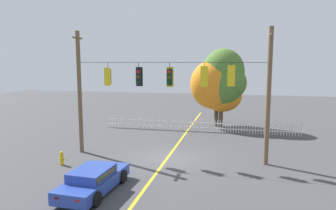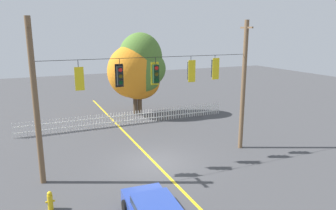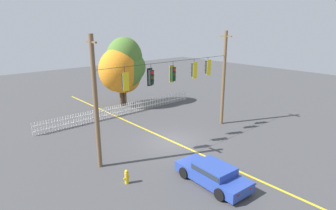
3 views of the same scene
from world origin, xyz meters
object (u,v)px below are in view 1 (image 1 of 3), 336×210
object	(u,v)px
fire_hydrant	(62,158)
autumn_maple_mid	(224,80)
autumn_maple_near_fence	(217,87)
parked_car	(93,179)
traffic_signal_westbound_side	(139,77)
traffic_signal_northbound_primary	(170,77)
traffic_signal_eastbound_side	(108,77)
traffic_signal_southbound_primary	(204,76)
traffic_signal_northbound_secondary	(231,76)

from	to	relation	value
fire_hydrant	autumn_maple_mid	bearing A→B (deg)	56.46
autumn_maple_near_fence	parked_car	xyz separation A→B (m)	(-4.55, -16.16, -3.04)
traffic_signal_westbound_side	traffic_signal_northbound_primary	world-z (taller)	same
traffic_signal_eastbound_side	fire_hydrant	bearing A→B (deg)	-124.69
traffic_signal_southbound_primary	autumn_maple_mid	size ratio (longest dim) A/B	0.20
parked_car	traffic_signal_eastbound_side	bearing A→B (deg)	105.97
parked_car	fire_hydrant	size ratio (longest dim) A/B	5.41
traffic_signal_northbound_primary	parked_car	world-z (taller)	traffic_signal_northbound_primary
traffic_signal_northbound_secondary	autumn_maple_near_fence	world-z (taller)	autumn_maple_near_fence
traffic_signal_westbound_side	autumn_maple_near_fence	xyz separation A→B (m)	(4.18, 10.38, -1.39)
traffic_signal_northbound_primary	traffic_signal_northbound_secondary	distance (m)	3.65
traffic_signal_northbound_primary	parked_car	bearing A→B (deg)	-111.80
traffic_signal_southbound_primary	traffic_signal_northbound_secondary	bearing A→B (deg)	-0.00
traffic_signal_westbound_side	autumn_maple_near_fence	distance (m)	11.27
traffic_signal_northbound_primary	autumn_maple_mid	xyz separation A→B (m)	(2.78, 10.28, -0.69)
autumn_maple_near_fence	fire_hydrant	world-z (taller)	autumn_maple_near_fence
traffic_signal_northbound_secondary	parked_car	size ratio (longest dim) A/B	0.31
traffic_signal_northbound_primary	autumn_maple_mid	size ratio (longest dim) A/B	0.21
traffic_signal_northbound_primary	traffic_signal_southbound_primary	bearing A→B (deg)	-0.53
autumn_maple_mid	parked_car	world-z (taller)	autumn_maple_mid
traffic_signal_northbound_primary	fire_hydrant	xyz separation A→B (m)	(-5.82, -2.70, -4.64)
traffic_signal_northbound_primary	autumn_maple_mid	distance (m)	10.67
traffic_signal_eastbound_side	traffic_signal_southbound_primary	distance (m)	6.06
traffic_signal_northbound_secondary	parked_car	bearing A→B (deg)	-135.97
traffic_signal_northbound_secondary	traffic_signal_southbound_primary	bearing A→B (deg)	180.00
fire_hydrant	autumn_maple_near_fence	bearing A→B (deg)	58.37
traffic_signal_eastbound_side	traffic_signal_northbound_primary	bearing A→B (deg)	0.27
traffic_signal_southbound_primary	parked_car	bearing A→B (deg)	-127.44
autumn_maple_mid	parked_car	size ratio (longest dim) A/B	1.63
traffic_signal_northbound_secondary	autumn_maple_near_fence	size ratio (longest dim) A/B	0.22
traffic_signal_eastbound_side	traffic_signal_northbound_primary	world-z (taller)	same
traffic_signal_northbound_primary	traffic_signal_westbound_side	bearing A→B (deg)	-179.99
traffic_signal_eastbound_side	traffic_signal_northbound_primary	xyz separation A→B (m)	(3.96, 0.02, 0.01)
traffic_signal_northbound_primary	autumn_maple_near_fence	world-z (taller)	autumn_maple_near_fence
traffic_signal_eastbound_side	traffic_signal_southbound_primary	world-z (taller)	same
traffic_signal_westbound_side	autumn_maple_mid	xyz separation A→B (m)	(4.73, 10.28, -0.69)
traffic_signal_northbound_secondary	fire_hydrant	distance (m)	10.93
traffic_signal_westbound_side	traffic_signal_eastbound_side	bearing A→B (deg)	-179.47
traffic_signal_eastbound_side	fire_hydrant	xyz separation A→B (m)	(-1.86, -2.68, -4.63)
autumn_maple_near_fence	fire_hydrant	size ratio (longest dim) A/B	7.58
traffic_signal_eastbound_side	parked_car	distance (m)	7.45
traffic_signal_southbound_primary	traffic_signal_northbound_secondary	distance (m)	1.55
traffic_signal_southbound_primary	traffic_signal_northbound_primary	bearing A→B (deg)	179.47
traffic_signal_westbound_side	traffic_signal_northbound_secondary	xyz separation A→B (m)	(5.60, -0.02, 0.11)
traffic_signal_northbound_primary	fire_hydrant	world-z (taller)	traffic_signal_northbound_primary
autumn_maple_near_fence	autumn_maple_mid	world-z (taller)	autumn_maple_mid
traffic_signal_eastbound_side	traffic_signal_westbound_side	world-z (taller)	same
traffic_signal_westbound_side	parked_car	xyz separation A→B (m)	(-0.37, -5.79, -4.44)
traffic_signal_westbound_side	traffic_signal_southbound_primary	bearing A→B (deg)	-0.27
traffic_signal_northbound_secondary	autumn_maple_mid	world-z (taller)	autumn_maple_mid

